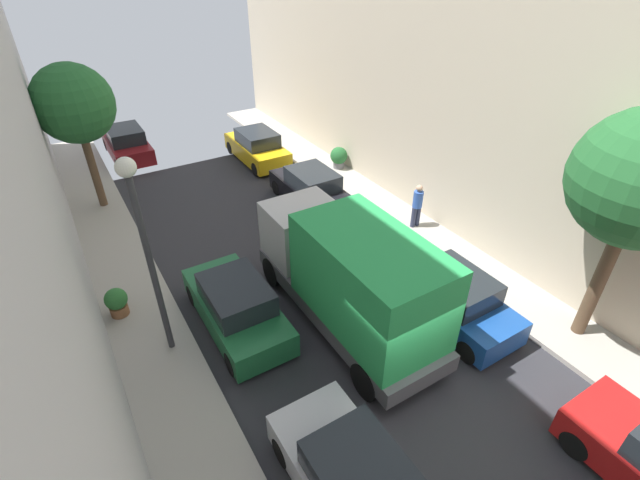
{
  "coord_description": "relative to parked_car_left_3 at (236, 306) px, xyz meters",
  "views": [
    {
      "loc": [
        -5.63,
        -5.06,
        9.26
      ],
      "look_at": [
        1.21,
        6.14,
        0.5
      ],
      "focal_mm": 25.29,
      "sensor_mm": 36.0,
      "label": 1
    }
  ],
  "objects": [
    {
      "name": "sidewalk_right",
      "position": [
        7.7,
        -4.23,
        -0.64
      ],
      "size": [
        2.0,
        44.0,
        0.15
      ],
      "primitive_type": "cube",
      "color": "#A8A399",
      "rests_on": "ground"
    },
    {
      "name": "ground",
      "position": [
        2.7,
        -4.23,
        -0.72
      ],
      "size": [
        32.0,
        32.0,
        0.0
      ],
      "primitive_type": "plane",
      "color": "#2D2D33"
    },
    {
      "name": "parked_car_right_4",
      "position": [
        5.4,
        10.3,
        0.0
      ],
      "size": [
        1.78,
        4.2,
        1.57
      ],
      "color": "gold",
      "rests_on": "ground"
    },
    {
      "name": "parked_car_left_3",
      "position": [
        0.0,
        0.0,
        0.0
      ],
      "size": [
        1.78,
        4.2,
        1.57
      ],
      "color": "#1E6638",
      "rests_on": "ground"
    },
    {
      "name": "parked_car_right_2",
      "position": [
        5.4,
        -2.84,
        0.0
      ],
      "size": [
        1.78,
        4.2,
        1.57
      ],
      "color": "#194799",
      "rests_on": "ground"
    },
    {
      "name": "potted_plant_0",
      "position": [
        8.23,
        7.26,
        -0.02
      ],
      "size": [
        0.81,
        0.81,
        1.02
      ],
      "color": "slate",
      "rests_on": "sidewalk_right"
    },
    {
      "name": "parked_car_left_4",
      "position": [
        0.0,
        14.14,
        0.0
      ],
      "size": [
        1.78,
        4.2,
        1.57
      ],
      "color": "maroon",
      "rests_on": "ground"
    },
    {
      "name": "delivery_truck",
      "position": [
        2.7,
        -1.61,
        1.07
      ],
      "size": [
        2.26,
        6.6,
        3.38
      ],
      "color": "#4C4C51",
      "rests_on": "ground"
    },
    {
      "name": "street_tree_2",
      "position": [
        -2.05,
        9.29,
        3.57
      ],
      "size": [
        2.87,
        2.87,
        5.61
      ],
      "color": "brown",
      "rests_on": "sidewalk_left"
    },
    {
      "name": "parked_car_right_3",
      "position": [
        5.4,
        5.03,
        0.0
      ],
      "size": [
        1.78,
        4.2,
        1.57
      ],
      "color": "black",
      "rests_on": "ground"
    },
    {
      "name": "potted_plant_1",
      "position": [
        -2.82,
        2.09,
        -0.1
      ],
      "size": [
        0.64,
        0.64,
        0.89
      ],
      "color": "brown",
      "rests_on": "sidewalk_left"
    },
    {
      "name": "lamp_post",
      "position": [
        -1.9,
        0.07,
        3.02
      ],
      "size": [
        0.44,
        0.44,
        5.44
      ],
      "color": "#333338",
      "rests_on": "sidewalk_left"
    },
    {
      "name": "pedestrian",
      "position": [
        7.8,
        1.33,
        0.35
      ],
      "size": [
        0.4,
        0.36,
        1.72
      ],
      "color": "#2D334C",
      "rests_on": "sidewalk_right"
    }
  ]
}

